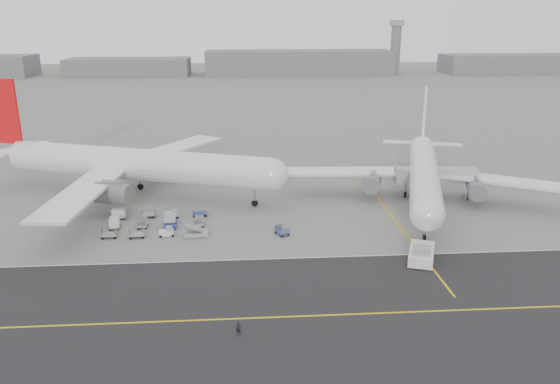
{
  "coord_description": "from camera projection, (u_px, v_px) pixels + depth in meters",
  "views": [
    {
      "loc": [
        4.35,
        -72.57,
        32.49
      ],
      "look_at": [
        10.59,
        12.0,
        5.35
      ],
      "focal_mm": 35.0,
      "sensor_mm": 36.0,
      "label": 1
    }
  ],
  "objects": [
    {
      "name": "horizon_buildings",
      "position": [
        282.0,
        74.0,
        327.58
      ],
      "size": [
        520.0,
        28.0,
        28.0
      ],
      "primitive_type": null,
      "color": "slate",
      "rests_on": "ground"
    },
    {
      "name": "airliner_b",
      "position": [
        424.0,
        172.0,
        100.99
      ],
      "size": [
        49.86,
        50.88,
        18.09
      ],
      "rotation": [
        0.0,
        0.0,
        -0.3
      ],
      "color": "white",
      "rests_on": "ground"
    },
    {
      "name": "control_tower",
      "position": [
        396.0,
        46.0,
        332.28
      ],
      "size": [
        7.0,
        7.0,
        31.25
      ],
      "color": "slate",
      "rests_on": "ground"
    },
    {
      "name": "pushback_tug",
      "position": [
        421.0,
        254.0,
        76.15
      ],
      "size": [
        5.49,
        9.01,
        2.58
      ],
      "rotation": [
        0.0,
        0.0,
        -0.36
      ],
      "color": "white",
      "rests_on": "ground"
    },
    {
      "name": "gse_cluster",
      "position": [
        157.0,
        227.0,
        88.97
      ],
      "size": [
        22.24,
        17.71,
        1.86
      ],
      "primitive_type": null,
      "rotation": [
        0.0,
        0.0,
        0.09
      ],
      "color": "#9E9EA3",
      "rests_on": "ground"
    },
    {
      "name": "ground",
      "position": [
        213.0,
        254.0,
        78.53
      ],
      "size": [
        700.0,
        700.0,
        0.0
      ],
      "primitive_type": "plane",
      "color": "gray",
      "rests_on": "ground"
    },
    {
      "name": "stray_dolly",
      "position": [
        282.0,
        235.0,
        85.6
      ],
      "size": [
        2.37,
        2.76,
        1.45
      ],
      "primitive_type": null,
      "rotation": [
        0.0,
        0.0,
        0.48
      ],
      "color": "silver",
      "rests_on": "ground"
    },
    {
      "name": "airliner_a",
      "position": [
        131.0,
        164.0,
        102.94
      ],
      "size": [
        59.35,
        58.29,
        21.36
      ],
      "rotation": [
        0.0,
        0.0,
        1.23
      ],
      "color": "white",
      "rests_on": "ground"
    },
    {
      "name": "taxiway",
      "position": [
        251.0,
        318.0,
        61.8
      ],
      "size": [
        220.0,
        59.0,
        0.03
      ],
      "color": "#262628",
      "rests_on": "ground"
    },
    {
      "name": "ground_crew_a",
      "position": [
        238.0,
        328.0,
        58.38
      ],
      "size": [
        0.63,
        0.48,
        1.56
      ],
      "primitive_type": "imported",
      "rotation": [
        0.0,
        0.0,
        -0.2
      ],
      "color": "black",
      "rests_on": "ground"
    },
    {
      "name": "jet_bridge",
      "position": [
        437.0,
        177.0,
        101.76
      ],
      "size": [
        16.07,
        4.25,
        6.02
      ],
      "rotation": [
        0.0,
        0.0,
        -0.09
      ],
      "color": "gray",
      "rests_on": "ground"
    }
  ]
}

